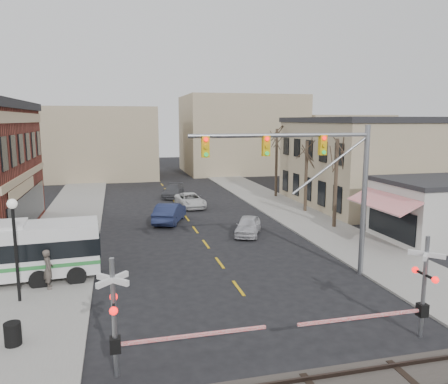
% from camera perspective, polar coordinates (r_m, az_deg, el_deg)
% --- Properties ---
extents(ground, '(160.00, 160.00, 0.00)m').
position_cam_1_polar(ground, '(20.38, 3.47, -14.48)').
color(ground, black).
rests_on(ground, ground).
extents(sidewalk_west, '(5.00, 60.00, 0.12)m').
position_cam_1_polar(sidewalk_west, '(38.83, -19.36, -3.31)').
color(sidewalk_west, gray).
rests_on(sidewalk_west, ground).
extents(sidewalk_east, '(5.00, 60.00, 0.12)m').
position_cam_1_polar(sidewalk_east, '(41.50, 7.75, -2.06)').
color(sidewalk_east, gray).
rests_on(sidewalk_east, ground).
extents(tan_building, '(20.30, 15.30, 8.50)m').
position_cam_1_polar(tan_building, '(46.97, 22.22, 3.83)').
color(tan_building, tan).
rests_on(tan_building, ground).
extents(awning_shop, '(9.74, 6.20, 4.30)m').
position_cam_1_polar(awning_shop, '(33.43, 26.69, -2.10)').
color(awning_shop, beige).
rests_on(awning_shop, ground).
extents(tree_east_a, '(0.28, 0.28, 6.75)m').
position_cam_1_polar(tree_east_a, '(34.19, 14.38, 1.12)').
color(tree_east_a, '#382B21').
rests_on(tree_east_a, sidewalk_east).
extents(tree_east_b, '(0.28, 0.28, 6.30)m').
position_cam_1_polar(tree_east_b, '(39.67, 10.66, 2.03)').
color(tree_east_b, '#382B21').
rests_on(tree_east_b, sidewalk_east).
extents(tree_east_c, '(0.28, 0.28, 7.20)m').
position_cam_1_polar(tree_east_c, '(47.04, 6.85, 3.81)').
color(tree_east_c, '#382B21').
rests_on(tree_east_c, sidewalk_east).
extents(traffic_signal_mast, '(9.46, 0.30, 8.00)m').
position_cam_1_polar(traffic_signal_mast, '(22.59, 12.31, 2.75)').
color(traffic_signal_mast, gray).
rests_on(traffic_signal_mast, ground).
extents(rr_crossing_west, '(5.60, 1.36, 4.00)m').
position_cam_1_polar(rr_crossing_west, '(14.88, -12.43, -15.77)').
color(rr_crossing_west, gray).
rests_on(rr_crossing_west, ground).
extents(rr_crossing_east, '(5.60, 1.36, 4.00)m').
position_cam_1_polar(rr_crossing_east, '(18.21, 23.58, -11.57)').
color(rr_crossing_east, gray).
rests_on(rr_crossing_east, ground).
extents(street_lamp, '(0.44, 0.44, 4.72)m').
position_cam_1_polar(street_lamp, '(21.47, -25.72, -4.44)').
color(street_lamp, black).
rests_on(street_lamp, sidewalk_west).
extents(trash_bin, '(0.60, 0.60, 0.84)m').
position_cam_1_polar(trash_bin, '(18.39, -25.87, -16.34)').
color(trash_bin, black).
rests_on(trash_bin, sidewalk_west).
extents(car_a, '(3.09, 4.27, 1.35)m').
position_cam_1_polar(car_a, '(31.74, 3.14, -4.41)').
color(car_a, '#BAB9BE').
rests_on(car_a, ground).
extents(car_b, '(3.34, 5.26, 1.64)m').
position_cam_1_polar(car_b, '(35.67, -7.12, -2.69)').
color(car_b, '#1A2242').
rests_on(car_b, ground).
extents(car_c, '(2.67, 5.00, 1.34)m').
position_cam_1_polar(car_c, '(41.75, -4.43, -1.09)').
color(car_c, silver).
rests_on(car_c, ground).
extents(car_d, '(3.18, 4.99, 1.35)m').
position_cam_1_polar(car_d, '(47.41, -6.68, 0.14)').
color(car_d, '#404145').
rests_on(car_d, ground).
extents(pedestrian_near, '(0.59, 0.79, 1.95)m').
position_cam_1_polar(pedestrian_near, '(23.13, -21.97, -9.31)').
color(pedestrian_near, '#504740').
rests_on(pedestrian_near, sidewalk_west).
extents(pedestrian_far, '(1.00, 1.00, 1.63)m').
position_cam_1_polar(pedestrian_far, '(27.45, -24.25, -6.89)').
color(pedestrian_far, '#2E2F51').
rests_on(pedestrian_far, sidewalk_west).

